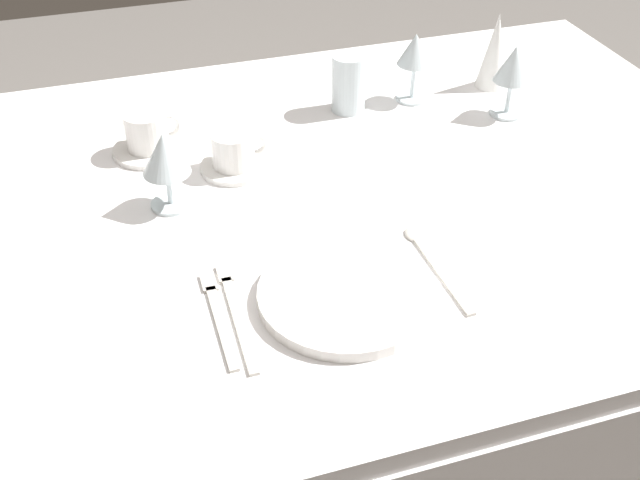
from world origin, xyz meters
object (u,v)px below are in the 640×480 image
object	(u,v)px
coffee_cup_left	(147,130)
drink_tumbler	(348,87)
napkin_folded	(495,51)
spoon_soup	(430,258)
coffee_cup_right	(234,149)
wine_glass_left	(415,53)
wine_glass_centre	(513,68)
fork_inner	(218,314)
wine_glass_far	(165,157)
fork_outer	(236,311)
dinner_plate	(346,295)

from	to	relation	value
coffee_cup_left	drink_tumbler	size ratio (longest dim) A/B	0.88
drink_tumbler	napkin_folded	size ratio (longest dim) A/B	0.73
napkin_folded	spoon_soup	bearing A→B (deg)	-125.66
coffee_cup_left	coffee_cup_right	world-z (taller)	coffee_cup_left
wine_glass_left	spoon_soup	bearing A→B (deg)	-109.87
spoon_soup	wine_glass_centre	xyz separation A→B (m)	(0.33, 0.38, 0.10)
coffee_cup_left	spoon_soup	bearing A→B (deg)	-51.14
fork_inner	wine_glass_far	distance (m)	0.30
spoon_soup	wine_glass_left	world-z (taller)	wine_glass_left
spoon_soup	coffee_cup_left	size ratio (longest dim) A/B	2.16
napkin_folded	wine_glass_far	bearing A→B (deg)	-161.26
fork_outer	spoon_soup	world-z (taller)	spoon_soup
fork_outer	fork_inner	xyz separation A→B (m)	(-0.02, -0.00, 0.00)
dinner_plate	coffee_cup_right	xyz separation A→B (m)	(-0.07, 0.39, 0.03)
dinner_plate	coffee_cup_left	distance (m)	0.54
fork_inner	coffee_cup_left	size ratio (longest dim) A/B	2.02
dinner_plate	fork_inner	xyz separation A→B (m)	(-0.18, 0.02, -0.01)
drink_tumbler	spoon_soup	bearing A→B (deg)	-94.65
fork_outer	spoon_soup	xyz separation A→B (m)	(0.31, 0.03, 0.00)
wine_glass_far	coffee_cup_right	bearing A→B (deg)	32.13
wine_glass_centre	fork_inner	bearing A→B (deg)	-148.54
wine_glass_far	drink_tumbler	size ratio (longest dim) A/B	1.17
drink_tumbler	dinner_plate	bearing A→B (deg)	-109.59
fork_outer	wine_glass_left	world-z (taller)	wine_glass_left
dinner_plate	spoon_soup	distance (m)	0.16
wine_glass_far	drink_tumbler	xyz separation A→B (m)	(0.39, 0.23, -0.04)
fork_outer	spoon_soup	size ratio (longest dim) A/B	1.06
coffee_cup_right	fork_outer	bearing A→B (deg)	-102.69
spoon_soup	coffee_cup_right	world-z (taller)	coffee_cup_right
fork_inner	coffee_cup_left	xyz separation A→B (m)	(-0.03, 0.47, 0.04)
dinner_plate	coffee_cup_left	size ratio (longest dim) A/B	2.49
drink_tumbler	napkin_folded	xyz separation A→B (m)	(0.32, 0.01, 0.03)
wine_glass_far	napkin_folded	xyz separation A→B (m)	(0.71, 0.24, -0.01)
coffee_cup_right	napkin_folded	distance (m)	0.61
fork_outer	napkin_folded	world-z (taller)	napkin_folded
fork_outer	dinner_plate	bearing A→B (deg)	-8.03
dinner_plate	fork_outer	world-z (taller)	dinner_plate
dinner_plate	drink_tumbler	distance (m)	0.58
fork_outer	fork_inner	distance (m)	0.02
coffee_cup_left	wine_glass_far	world-z (taller)	wine_glass_far
coffee_cup_right	drink_tumbler	world-z (taller)	drink_tumbler
spoon_soup	coffee_cup_right	size ratio (longest dim) A/B	2.21
wine_glass_far	napkin_folded	world-z (taller)	napkin_folded
fork_outer	spoon_soup	distance (m)	0.31
spoon_soup	wine_glass_centre	world-z (taller)	wine_glass_centre
coffee_cup_right	wine_glass_centre	bearing A→B (deg)	3.96
drink_tumbler	napkin_folded	distance (m)	0.32
wine_glass_left	coffee_cup_right	bearing A→B (deg)	-159.04
fork_outer	coffee_cup_right	world-z (taller)	coffee_cup_right
wine_glass_left	dinner_plate	bearing A→B (deg)	-121.37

